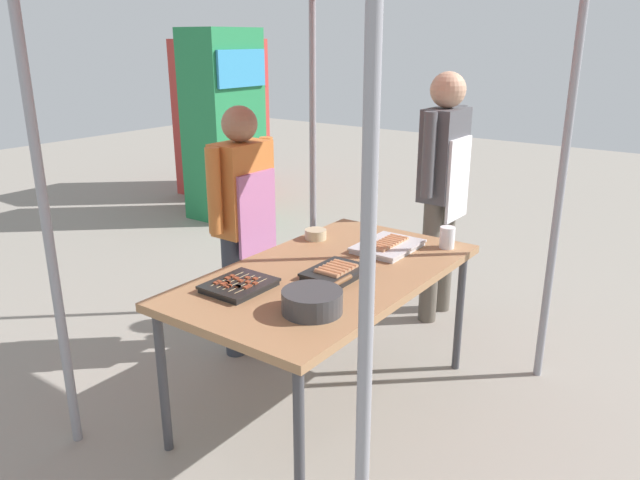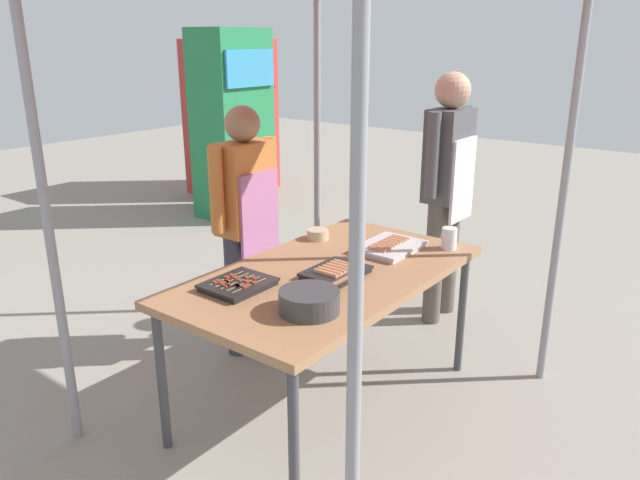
# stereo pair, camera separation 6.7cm
# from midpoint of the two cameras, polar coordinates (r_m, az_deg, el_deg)

# --- Properties ---
(ground_plane) EXTENTS (18.00, 18.00, 0.00)m
(ground_plane) POSITION_cam_midpoint_polar(r_m,az_deg,el_deg) (3.33, 0.12, -15.02)
(ground_plane) COLOR gray
(stall_table) EXTENTS (1.60, 0.90, 0.75)m
(stall_table) POSITION_cam_midpoint_polar(r_m,az_deg,el_deg) (3.01, 0.13, -3.85)
(stall_table) COLOR #9E724C
(stall_table) RESTS_ON ground
(tray_grilled_sausages) EXTENTS (0.37, 0.28, 0.05)m
(tray_grilled_sausages) POSITION_cam_midpoint_polar(r_m,az_deg,el_deg) (3.30, 5.78, -0.55)
(tray_grilled_sausages) COLOR silver
(tray_grilled_sausages) RESTS_ON stall_table
(tray_meat_skewers) EXTENTS (0.30, 0.25, 0.04)m
(tray_meat_skewers) POSITION_cam_midpoint_polar(r_m,az_deg,el_deg) (2.80, -8.25, -4.21)
(tray_meat_skewers) COLOR black
(tray_meat_skewers) RESTS_ON stall_table
(tray_pork_links) EXTENTS (0.31, 0.23, 0.05)m
(tray_pork_links) POSITION_cam_midpoint_polar(r_m,az_deg,el_deg) (2.92, 0.88, -2.98)
(tray_pork_links) COLOR black
(tray_pork_links) RESTS_ON stall_table
(cooking_wok) EXTENTS (0.42, 0.26, 0.09)m
(cooking_wok) POSITION_cam_midpoint_polar(r_m,az_deg,el_deg) (2.54, -1.47, -5.66)
(cooking_wok) COLOR #38383A
(cooking_wok) RESTS_ON stall_table
(condiment_bowl) EXTENTS (0.12, 0.12, 0.06)m
(condiment_bowl) POSITION_cam_midpoint_polar(r_m,az_deg,el_deg) (3.45, -0.97, 0.54)
(condiment_bowl) COLOR #BFB28C
(condiment_bowl) RESTS_ON stall_table
(drink_cup_near_edge) EXTENTS (0.08, 0.08, 0.12)m
(drink_cup_near_edge) POSITION_cam_midpoint_polar(r_m,az_deg,el_deg) (3.36, 11.23, 0.24)
(drink_cup_near_edge) COLOR white
(drink_cup_near_edge) RESTS_ON stall_table
(vendor_woman) EXTENTS (0.52, 0.22, 1.48)m
(vendor_woman) POSITION_cam_midpoint_polar(r_m,az_deg,el_deg) (3.58, -7.68, 2.53)
(vendor_woman) COLOR #333842
(vendor_woman) RESTS_ON ground
(customer_nearby) EXTENTS (0.52, 0.23, 1.64)m
(customer_nearby) POSITION_cam_midpoint_polar(r_m,az_deg,el_deg) (4.05, 10.95, 5.76)
(customer_nearby) COLOR #595147
(customer_nearby) RESTS_ON ground
(neighbor_stall_left) EXTENTS (0.96, 0.74, 1.82)m
(neighbor_stall_left) POSITION_cam_midpoint_polar(r_m,az_deg,el_deg) (7.70, -9.39, 11.27)
(neighbor_stall_left) COLOR #BF3833
(neighbor_stall_left) RESTS_ON ground
(neighbor_stall_right) EXTENTS (0.74, 0.56, 1.93)m
(neighbor_stall_right) POSITION_cam_midpoint_polar(r_m,az_deg,el_deg) (6.56, -9.25, 10.58)
(neighbor_stall_right) COLOR #237F47
(neighbor_stall_right) RESTS_ON ground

